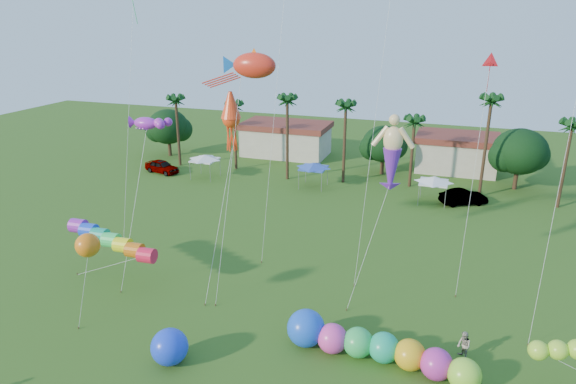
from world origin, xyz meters
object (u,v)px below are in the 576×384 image
(blue_ball, at_px, (170,347))
(caterpillar_inflatable, at_px, (372,346))
(car_a, at_px, (162,166))
(spectator_b, at_px, (464,346))
(car_b, at_px, (464,197))

(blue_ball, bearing_deg, caterpillar_inflatable, 19.80)
(car_a, height_order, caterpillar_inflatable, caterpillar_inflatable)
(spectator_b, distance_m, blue_ball, 17.76)
(car_a, relative_size, car_b, 0.97)
(spectator_b, bearing_deg, car_a, -157.66)
(car_b, height_order, caterpillar_inflatable, caterpillar_inflatable)
(car_b, distance_m, spectator_b, 28.00)
(car_a, distance_m, caterpillar_inflatable, 44.30)
(spectator_b, height_order, caterpillar_inflatable, caterpillar_inflatable)
(car_b, xyz_separation_m, spectator_b, (0.47, -27.99, 0.07))
(caterpillar_inflatable, bearing_deg, car_b, 86.30)
(car_a, height_order, car_b, same)
(spectator_b, bearing_deg, blue_ball, -101.70)
(car_b, relative_size, blue_ball, 2.28)
(caterpillar_inflatable, height_order, blue_ball, caterpillar_inflatable)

